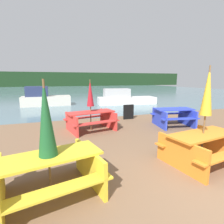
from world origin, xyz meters
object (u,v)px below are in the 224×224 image
object	(u,v)px
boat_second	(44,99)
picnic_table_red	(91,119)
umbrella_darkgreen	(46,119)
umbrella_crimson	(90,93)
umbrella_gold	(208,92)
picnic_table_yellow	(50,171)
signboard	(129,112)
picnic_table_orange	(202,145)
boat	(124,98)
picnic_table_blue	(173,116)

from	to	relation	value
boat_second	picnic_table_red	bearing A→B (deg)	-74.88
umbrella_darkgreen	umbrella_crimson	xyz separation A→B (m)	(1.53, 3.73, 0.10)
picnic_table_red	umbrella_gold	bearing A→B (deg)	-61.52
umbrella_gold	boat_second	size ratio (longest dim) A/B	0.65
picnic_table_yellow	signboard	world-z (taller)	signboard
picnic_table_red	umbrella_gold	world-z (taller)	umbrella_gold
picnic_table_orange	umbrella_darkgreen	size ratio (longest dim) A/B	0.97
boat	signboard	world-z (taller)	boat
picnic_table_blue	boat	size ratio (longest dim) A/B	0.37
umbrella_darkgreen	boat_second	world-z (taller)	umbrella_darkgreen
picnic_table_blue	boat	xyz separation A→B (m)	(0.63, 7.09, -0.01)
picnic_table_red	boat_second	size ratio (longest dim) A/B	0.59
umbrella_crimson	signboard	xyz separation A→B (m)	(2.24, 1.31, -1.11)
picnic_table_blue	umbrella_crimson	world-z (taller)	umbrella_crimson
picnic_table_yellow	picnic_table_red	world-z (taller)	picnic_table_red
picnic_table_blue	signboard	world-z (taller)	picnic_table_blue
picnic_table_yellow	boat_second	bearing A→B (deg)	92.42
picnic_table_red	signboard	bearing A→B (deg)	30.31
picnic_table_red	boat	xyz separation A→B (m)	(4.17, 6.53, -0.00)
umbrella_darkgreen	signboard	xyz separation A→B (m)	(3.77, 5.04, -1.01)
umbrella_darkgreen	umbrella_gold	xyz separation A→B (m)	(3.50, 0.09, 0.36)
umbrella_gold	boat	distance (m)	10.48
picnic_table_orange	picnic_table_red	bearing A→B (deg)	118.48
picnic_table_blue	umbrella_gold	bearing A→B (deg)	-117.00
umbrella_gold	boat	size ratio (longest dim) A/B	0.48
umbrella_gold	boat_second	bearing A→B (deg)	109.39
boat_second	picnic_table_yellow	bearing A→B (deg)	-87.12
umbrella_darkgreen	picnic_table_orange	bearing A→B (deg)	1.52
picnic_table_blue	signboard	bearing A→B (deg)	124.90
umbrella_gold	umbrella_darkgreen	bearing A→B (deg)	-178.48
picnic_table_yellow	picnic_table_orange	world-z (taller)	picnic_table_orange
picnic_table_blue	umbrella_gold	size ratio (longest dim) A/B	0.77
signboard	umbrella_crimson	bearing A→B (deg)	-149.69
picnic_table_red	boat	size ratio (longest dim) A/B	0.43
umbrella_gold	umbrella_crimson	world-z (taller)	umbrella_gold
umbrella_darkgreen	umbrella_crimson	world-z (taller)	umbrella_darkgreen
picnic_table_blue	umbrella_darkgreen	xyz separation A→B (m)	(-5.08, -3.18, 0.92)
picnic_table_yellow	umbrella_darkgreen	distance (m)	0.93
umbrella_gold	umbrella_crimson	xyz separation A→B (m)	(-1.97, 3.64, -0.26)
picnic_table_orange	umbrella_darkgreen	world-z (taller)	umbrella_darkgreen
picnic_table_blue	picnic_table_orange	bearing A→B (deg)	-117.00
picnic_table_yellow	boat	bearing A→B (deg)	60.94
boat	boat_second	bearing A→B (deg)	176.39
umbrella_crimson	signboard	bearing A→B (deg)	30.31
picnic_table_blue	umbrella_crimson	xyz separation A→B (m)	(-3.55, 0.56, 1.02)
picnic_table_red	umbrella_gold	size ratio (longest dim) A/B	0.90
picnic_table_red	boat_second	bearing A→B (deg)	104.67
picnic_table_orange	boat	world-z (taller)	boat
umbrella_gold	boat	bearing A→B (deg)	77.79
picnic_table_blue	umbrella_gold	world-z (taller)	umbrella_gold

